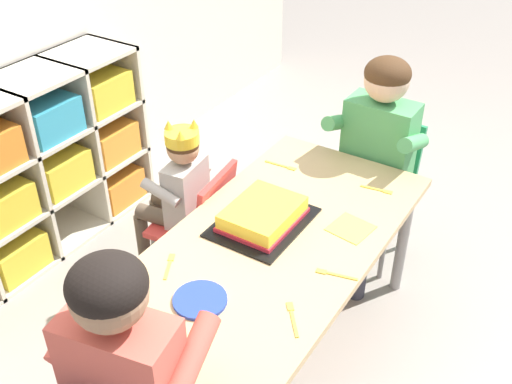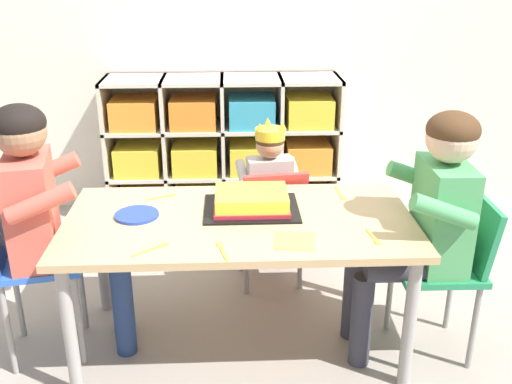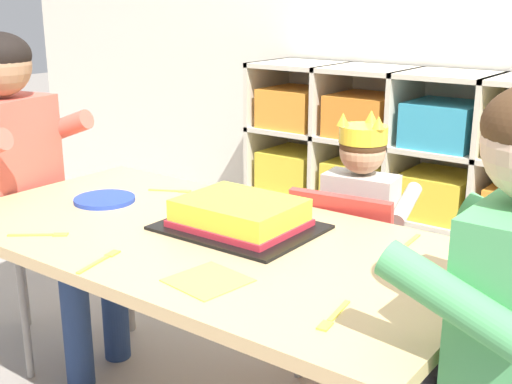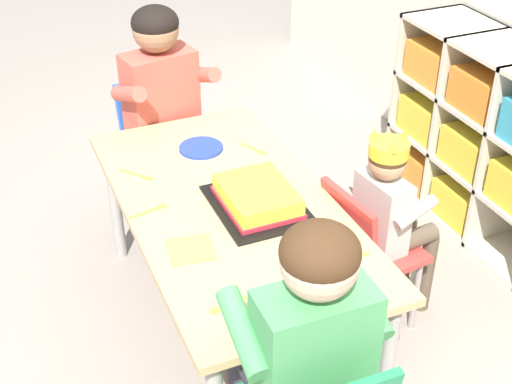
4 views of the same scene
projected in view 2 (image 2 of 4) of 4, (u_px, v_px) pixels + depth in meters
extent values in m
plane|color=gray|center=(241.00, 342.00, 2.50)|extent=(16.00, 16.00, 0.00)
cube|color=beige|center=(224.00, 141.00, 3.71)|extent=(1.38, 0.01, 0.86)
cube|color=beige|center=(110.00, 151.00, 3.52)|extent=(0.02, 0.34, 0.86)
cube|color=beige|center=(167.00, 150.00, 3.54)|extent=(0.02, 0.34, 0.86)
cube|color=beige|center=(223.00, 149.00, 3.55)|extent=(0.02, 0.34, 0.86)
cube|color=beige|center=(279.00, 148.00, 3.57)|extent=(0.02, 0.34, 0.86)
cube|color=beige|center=(335.00, 148.00, 3.58)|extent=(0.02, 0.34, 0.86)
cube|color=beige|center=(225.00, 213.00, 3.71)|extent=(1.38, 0.34, 0.02)
cube|color=beige|center=(224.00, 171.00, 3.61)|extent=(1.38, 0.34, 0.02)
cube|color=beige|center=(223.00, 127.00, 3.50)|extent=(1.38, 0.34, 0.02)
cube|color=beige|center=(222.00, 79.00, 3.39)|extent=(1.38, 0.34, 0.02)
cube|color=orange|center=(142.00, 202.00, 3.64)|extent=(0.26, 0.27, 0.17)
cube|color=yellow|center=(197.00, 201.00, 3.65)|extent=(0.26, 0.27, 0.17)
cube|color=orange|center=(306.00, 199.00, 3.68)|extent=(0.26, 0.27, 0.17)
cube|color=yellow|center=(139.00, 159.00, 3.53)|extent=(0.26, 0.27, 0.17)
cube|color=yellow|center=(195.00, 158.00, 3.55)|extent=(0.26, 0.27, 0.17)
cube|color=yellow|center=(252.00, 157.00, 3.56)|extent=(0.26, 0.27, 0.17)
cube|color=orange|center=(307.00, 156.00, 3.57)|extent=(0.26, 0.27, 0.17)
cube|color=orange|center=(135.00, 113.00, 3.43)|extent=(0.26, 0.27, 0.17)
cube|color=orange|center=(194.00, 112.00, 3.44)|extent=(0.26, 0.27, 0.17)
cube|color=teal|center=(252.00, 111.00, 3.45)|extent=(0.26, 0.27, 0.17)
cube|color=yellow|center=(309.00, 111.00, 3.47)|extent=(0.26, 0.27, 0.17)
cube|color=tan|center=(239.00, 222.00, 2.29)|extent=(1.35, 0.69, 0.03)
cylinder|color=#9E9993|center=(70.00, 332.00, 2.11)|extent=(0.05, 0.05, 0.55)
cylinder|color=#9E9993|center=(410.00, 323.00, 2.16)|extent=(0.05, 0.05, 0.55)
cylinder|color=#9E9993|center=(101.00, 256.00, 2.64)|extent=(0.05, 0.05, 0.55)
cylinder|color=#9E9993|center=(374.00, 250.00, 2.69)|extent=(0.05, 0.05, 0.55)
cube|color=red|center=(269.00, 218.00, 2.86)|extent=(0.36, 0.32, 0.03)
cube|color=red|center=(275.00, 200.00, 2.68)|extent=(0.30, 0.10, 0.27)
cylinder|color=gray|center=(290.00, 238.00, 3.04)|extent=(0.02, 0.02, 0.33)
cylinder|color=gray|center=(240.00, 242.00, 3.00)|extent=(0.02, 0.02, 0.33)
cylinder|color=gray|center=(300.00, 258.00, 2.84)|extent=(0.02, 0.02, 0.33)
cylinder|color=gray|center=(246.00, 263.00, 2.80)|extent=(0.02, 0.02, 0.33)
cube|color=#B2ADA3|center=(270.00, 187.00, 2.81)|extent=(0.22, 0.14, 0.29)
sphere|color=tan|center=(270.00, 144.00, 2.73)|extent=(0.13, 0.13, 0.13)
ellipsoid|color=#472D19|center=(270.00, 140.00, 2.72)|extent=(0.14, 0.14, 0.10)
cylinder|color=yellow|center=(270.00, 134.00, 2.71)|extent=(0.14, 0.14, 0.05)
cone|color=yellow|center=(268.00, 121.00, 2.74)|extent=(0.04, 0.04, 0.04)
cone|color=yellow|center=(283.00, 126.00, 2.67)|extent=(0.04, 0.04, 0.04)
cone|color=yellow|center=(260.00, 127.00, 2.66)|extent=(0.04, 0.04, 0.04)
cylinder|color=brown|center=(278.00, 201.00, 2.96)|extent=(0.10, 0.22, 0.07)
cylinder|color=brown|center=(253.00, 202.00, 2.94)|extent=(0.10, 0.22, 0.07)
cylinder|color=brown|center=(273.00, 228.00, 3.13)|extent=(0.06, 0.06, 0.35)
cylinder|color=brown|center=(250.00, 230.00, 3.11)|extent=(0.06, 0.06, 0.35)
cylinder|color=#B2ADA3|center=(293.00, 170.00, 2.84)|extent=(0.07, 0.18, 0.10)
cylinder|color=#B2ADA3|center=(242.00, 173.00, 2.80)|extent=(0.07, 0.18, 0.10)
cube|color=blue|center=(40.00, 261.00, 2.30)|extent=(0.37, 0.37, 0.03)
cylinder|color=gray|center=(79.00, 320.00, 2.30)|extent=(0.02, 0.02, 0.40)
cylinder|color=gray|center=(82.00, 287.00, 2.53)|extent=(0.02, 0.02, 0.40)
cylinder|color=gray|center=(8.00, 329.00, 2.24)|extent=(0.02, 0.02, 0.40)
cylinder|color=gray|center=(17.00, 295.00, 2.47)|extent=(0.02, 0.02, 0.40)
cube|color=#D15647|center=(32.00, 210.00, 2.22)|extent=(0.21, 0.32, 0.42)
sphere|color=#997051|center=(19.00, 131.00, 2.10)|extent=(0.19, 0.19, 0.19)
ellipsoid|color=black|center=(18.00, 123.00, 2.09)|extent=(0.19, 0.19, 0.14)
cylinder|color=navy|center=(77.00, 259.00, 2.24)|extent=(0.31, 0.15, 0.10)
cylinder|color=navy|center=(79.00, 238.00, 2.40)|extent=(0.31, 0.15, 0.10)
cylinder|color=navy|center=(123.00, 308.00, 2.36)|extent=(0.08, 0.08, 0.42)
cylinder|color=navy|center=(122.00, 285.00, 2.53)|extent=(0.08, 0.08, 0.42)
cylinder|color=#D15647|center=(41.00, 203.00, 2.05)|extent=(0.25, 0.11, 0.14)
cylinder|color=#D15647|center=(49.00, 170.00, 2.35)|extent=(0.25, 0.11, 0.14)
cube|color=#238451|center=(435.00, 265.00, 2.33)|extent=(0.33, 0.33, 0.03)
cube|color=#238451|center=(478.00, 232.00, 2.28)|extent=(0.07, 0.30, 0.27)
cylinder|color=gray|center=(390.00, 291.00, 2.52)|extent=(0.02, 0.02, 0.38)
cylinder|color=gray|center=(407.00, 329.00, 2.27)|extent=(0.02, 0.02, 0.38)
cylinder|color=gray|center=(450.00, 290.00, 2.53)|extent=(0.02, 0.02, 0.38)
cylinder|color=gray|center=(474.00, 327.00, 2.28)|extent=(0.02, 0.02, 0.38)
cube|color=#4C9E5B|center=(442.00, 215.00, 2.24)|extent=(0.16, 0.30, 0.42)
sphere|color=#DBB293|center=(452.00, 137.00, 2.13)|extent=(0.19, 0.19, 0.19)
ellipsoid|color=#472D19|center=(453.00, 130.00, 2.12)|extent=(0.19, 0.19, 0.14)
cylinder|color=#33333D|center=(393.00, 247.00, 2.39)|extent=(0.30, 0.10, 0.10)
cylinder|color=#33333D|center=(405.00, 269.00, 2.22)|extent=(0.30, 0.10, 0.10)
cylinder|color=#33333D|center=(353.00, 296.00, 2.47)|extent=(0.08, 0.08, 0.40)
cylinder|color=#33333D|center=(361.00, 321.00, 2.31)|extent=(0.08, 0.08, 0.40)
cylinder|color=#4C9E5B|center=(416.00, 177.00, 2.36)|extent=(0.25, 0.07, 0.14)
cylinder|color=#4C9E5B|center=(444.00, 212.00, 2.05)|extent=(0.25, 0.07, 0.14)
cube|color=black|center=(251.00, 208.00, 2.36)|extent=(0.38, 0.30, 0.01)
cube|color=yellow|center=(251.00, 200.00, 2.35)|extent=(0.29, 0.22, 0.07)
cube|color=red|center=(251.00, 206.00, 2.36)|extent=(0.30, 0.24, 0.02)
cylinder|color=#233DA3|center=(137.00, 215.00, 2.30)|extent=(0.17, 0.17, 0.01)
cube|color=#F4DB4C|center=(295.00, 241.00, 2.10)|extent=(0.16, 0.16, 0.00)
cube|color=yellow|center=(224.00, 254.00, 2.01)|extent=(0.03, 0.10, 0.00)
cube|color=yellow|center=(219.00, 245.00, 2.07)|extent=(0.03, 0.04, 0.00)
cube|color=yellow|center=(146.00, 251.00, 2.03)|extent=(0.09, 0.08, 0.00)
cube|color=yellow|center=(164.00, 245.00, 2.07)|extent=(0.04, 0.04, 0.00)
cube|color=yellow|center=(371.00, 234.00, 2.15)|extent=(0.02, 0.09, 0.00)
cube|color=yellow|center=(378.00, 242.00, 2.09)|extent=(0.02, 0.04, 0.00)
cube|color=yellow|center=(339.00, 191.00, 2.53)|extent=(0.02, 0.11, 0.00)
cube|color=yellow|center=(343.00, 198.00, 2.47)|extent=(0.02, 0.04, 0.00)
cube|color=yellow|center=(157.00, 198.00, 2.47)|extent=(0.09, 0.05, 0.00)
cube|color=yellow|center=(171.00, 195.00, 2.50)|extent=(0.04, 0.03, 0.00)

